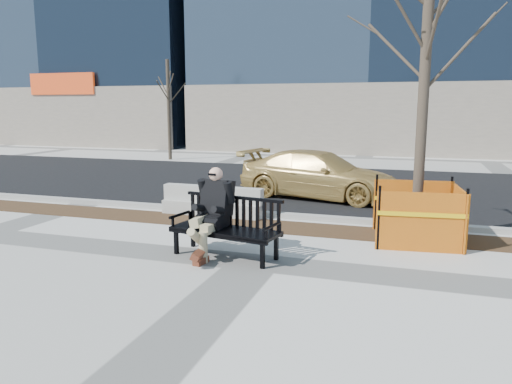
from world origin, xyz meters
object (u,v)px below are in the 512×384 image
(tree_fence, at_px, (415,241))
(jersey_barrier_left, at_px, (213,215))
(sedan, at_px, (318,198))
(bench, at_px, (225,257))
(seated_man, at_px, (214,254))

(tree_fence, xyz_separation_m, jersey_barrier_left, (-4.90, 0.93, 0.00))
(sedan, height_order, jersey_barrier_left, sedan)
(tree_fence, distance_m, sedan, 5.03)
(bench, distance_m, tree_fence, 3.99)
(tree_fence, distance_m, jersey_barrier_left, 4.99)
(bench, distance_m, jersey_barrier_left, 3.51)
(bench, bearing_deg, seated_man, 169.21)
(tree_fence, relative_size, jersey_barrier_left, 2.38)
(seated_man, height_order, tree_fence, tree_fence)
(seated_man, relative_size, sedan, 0.34)
(sedan, xyz_separation_m, jersey_barrier_left, (-2.09, -3.24, 0.00))
(seated_man, bearing_deg, tree_fence, 40.05)
(bench, height_order, jersey_barrier_left, bench)
(tree_fence, height_order, jersey_barrier_left, tree_fence)
(bench, relative_size, seated_man, 1.26)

